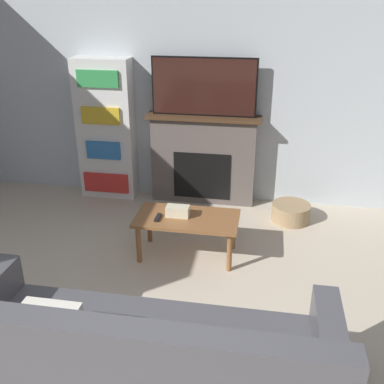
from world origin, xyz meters
TOP-DOWN VIEW (x-y plane):
  - wall_back at (0.00, 3.80)m, footprint 6.96×0.06m
  - fireplace at (-0.19, 3.65)m, footprint 1.34×0.28m
  - tv at (-0.19, 3.63)m, footprint 1.19×0.03m
  - couch at (-0.12, 0.61)m, footprint 2.36×0.89m
  - coffee_table at (-0.15, 2.36)m, footprint 0.98×0.52m
  - tissue_box at (-0.25, 2.37)m, footprint 0.22×0.12m
  - remote_control at (-0.42, 2.28)m, footprint 0.04×0.15m
  - bookshelf at (-1.38, 3.63)m, footprint 0.68×0.29m
  - storage_basket at (0.87, 3.28)m, footprint 0.43×0.43m

SIDE VIEW (x-z plane):
  - storage_basket at x=0.87m, z-range 0.00..0.20m
  - couch at x=-0.12m, z-range -0.14..0.72m
  - coffee_table at x=-0.15m, z-range 0.15..0.57m
  - remote_control at x=-0.42m, z-range 0.42..0.44m
  - tissue_box at x=-0.25m, z-range 0.42..0.52m
  - fireplace at x=-0.19m, z-range 0.00..1.08m
  - bookshelf at x=-1.38m, z-range 0.00..1.70m
  - wall_back at x=0.00m, z-range 0.00..2.70m
  - tv at x=-0.19m, z-range 1.08..1.74m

